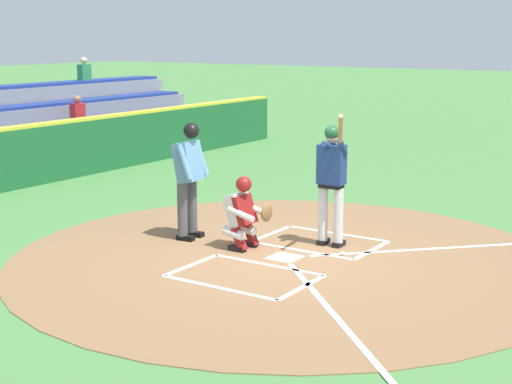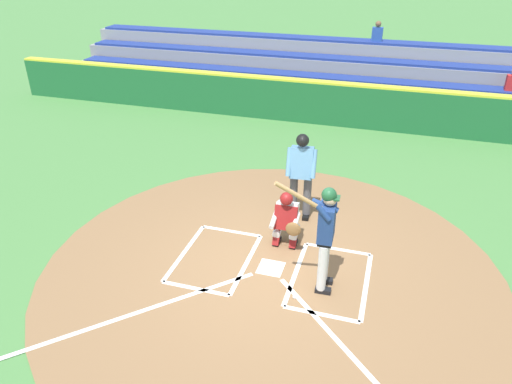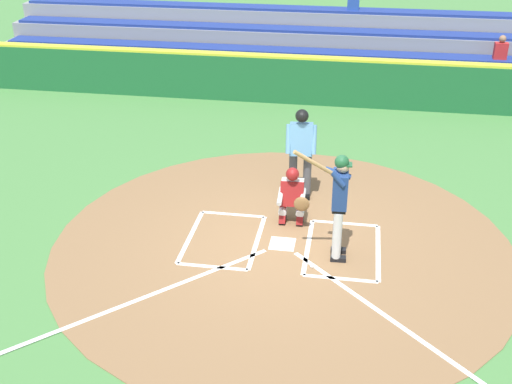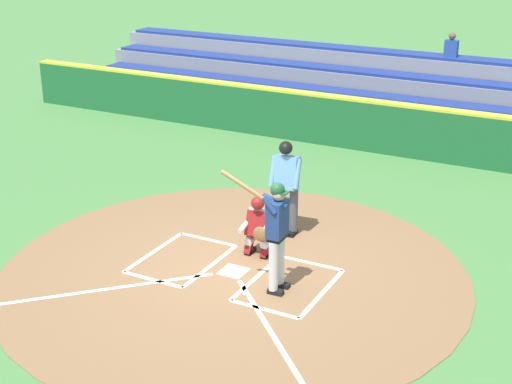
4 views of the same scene
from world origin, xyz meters
name	(u,v)px [view 3 (image 3 of 4)]	position (x,y,z in m)	size (l,w,h in m)	color
ground_plane	(282,245)	(0.00, 0.00, 0.00)	(120.00, 120.00, 0.00)	#4C8442
dirt_circle	(282,244)	(0.00, 0.00, 0.01)	(8.00, 8.00, 0.01)	olive
home_plate_and_chalk	(276,272)	(0.00, 0.88, 0.01)	(7.93, 4.91, 0.01)	white
batter	(339,200)	(-0.93, 0.26, 1.10)	(0.91, 0.74, 2.13)	silver
catcher	(293,195)	(-0.08, -0.78, 0.59)	(0.59, 0.60, 1.13)	black
plate_umpire	(301,148)	(-0.11, -1.83, 1.08)	(0.60, 0.45, 1.86)	#4C4C51
baseball	(312,266)	(-0.58, 0.64, 0.04)	(0.07, 0.07, 0.07)	white
backstop_wall	(317,81)	(0.00, -7.50, 0.65)	(22.00, 0.36, 1.31)	#1E6033
bleacher_stand	(325,53)	(-0.01, -10.20, 0.70)	(20.00, 3.40, 2.55)	gray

